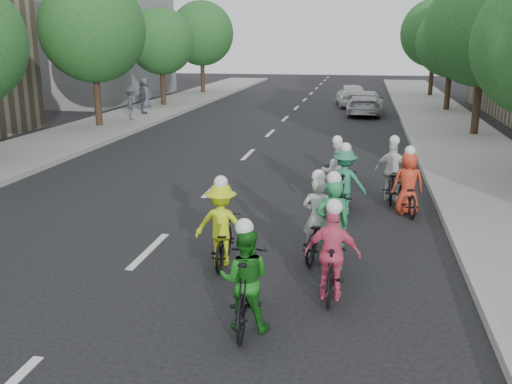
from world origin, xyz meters
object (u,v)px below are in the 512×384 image
(cyclist_4, at_px, (407,190))
(cyclist_7, at_px, (344,186))
(cyclist_6, at_px, (336,179))
(follow_car_trail, at_px, (351,95))
(cyclist_1, at_px, (246,285))
(cyclist_8, at_px, (392,177))
(spectator_0, at_px, (132,104))
(spectator_2, at_px, (145,93))
(cyclist_3, at_px, (332,262))
(follow_car_lead, at_px, (365,103))
(cyclist_5, at_px, (332,235))
(spectator_1, at_px, (143,97))
(cyclist_0, at_px, (317,228))
(cyclist_2, at_px, (222,231))

(cyclist_4, bearing_deg, cyclist_7, 3.94)
(cyclist_6, xyz_separation_m, follow_car_trail, (-0.17, 22.20, 0.10))
(cyclist_1, xyz_separation_m, cyclist_8, (2.37, 7.42, -0.05))
(spectator_0, bearing_deg, spectator_2, -8.62)
(follow_car_trail, bearing_deg, cyclist_1, 80.79)
(cyclist_7, relative_size, spectator_2, 0.99)
(cyclist_3, xyz_separation_m, follow_car_lead, (0.47, 23.85, 0.06))
(cyclist_4, xyz_separation_m, cyclist_6, (-1.74, 0.66, 0.04))
(cyclist_3, xyz_separation_m, spectator_2, (-12.27, 23.36, 0.42))
(cyclist_7, xyz_separation_m, spectator_2, (-12.28, 18.62, 0.36))
(cyclist_7, xyz_separation_m, cyclist_8, (1.18, 1.49, -0.08))
(cyclist_5, relative_size, follow_car_trail, 0.43)
(cyclist_1, relative_size, follow_car_lead, 0.41)
(cyclist_4, height_order, cyclist_5, cyclist_5)
(cyclist_1, bearing_deg, cyclist_3, -138.86)
(cyclist_1, height_order, cyclist_7, cyclist_7)
(cyclist_7, bearing_deg, spectator_2, -49.96)
(cyclist_3, xyz_separation_m, cyclist_6, (-0.23, 5.74, 0.00))
(cyclist_4, relative_size, spectator_2, 1.00)
(cyclist_6, distance_m, cyclist_7, 1.04)
(spectator_0, xyz_separation_m, spectator_1, (-0.37, 2.41, 0.06))
(cyclist_0, bearing_deg, follow_car_trail, -81.50)
(cyclist_5, xyz_separation_m, follow_car_trail, (-0.32, 26.66, 0.08))
(cyclist_4, relative_size, cyclist_8, 0.91)
(cyclist_7, bearing_deg, spectator_1, -47.94)
(cyclist_2, relative_size, cyclist_7, 0.97)
(cyclist_8, distance_m, spectator_2, 21.79)
(cyclist_6, relative_size, spectator_0, 1.05)
(cyclist_3, distance_m, spectator_1, 23.72)
(follow_car_lead, bearing_deg, spectator_2, 4.69)
(cyclist_0, bearing_deg, cyclist_7, -89.34)
(spectator_1, bearing_deg, cyclist_2, -178.91)
(spectator_0, height_order, spectator_2, spectator_2)
(cyclist_5, bearing_deg, cyclist_4, -124.18)
(cyclist_6, xyz_separation_m, spectator_0, (-10.81, 12.64, 0.36))
(cyclist_0, height_order, spectator_0, spectator_0)
(cyclist_2, height_order, follow_car_trail, cyclist_2)
(spectator_1, bearing_deg, follow_car_lead, -99.78)
(cyclist_6, height_order, cyclist_7, cyclist_7)
(cyclist_7, height_order, cyclist_8, cyclist_7)
(cyclist_0, height_order, cyclist_1, cyclist_0)
(cyclist_4, bearing_deg, spectator_0, -55.64)
(cyclist_3, bearing_deg, cyclist_7, -88.25)
(cyclist_1, distance_m, follow_car_lead, 25.10)
(cyclist_1, height_order, cyclist_3, cyclist_3)
(cyclist_6, bearing_deg, cyclist_5, 85.88)
(cyclist_3, relative_size, follow_car_trail, 0.40)
(cyclist_0, distance_m, spectator_0, 19.70)
(spectator_2, bearing_deg, cyclist_1, -166.13)
(cyclist_1, distance_m, cyclist_2, 2.50)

